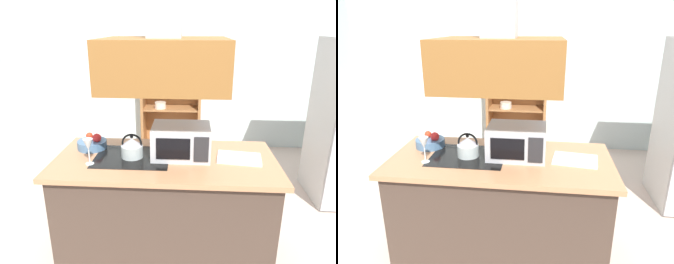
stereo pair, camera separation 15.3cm
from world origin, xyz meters
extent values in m
cube|color=silver|center=(0.00, 3.00, 1.35)|extent=(6.00, 0.12, 2.70)
cube|color=#43342A|center=(-0.15, 0.35, 0.43)|extent=(1.69, 0.78, 0.86)
cube|color=tan|center=(-0.15, 0.35, 0.88)|extent=(1.77, 0.86, 0.04)
cube|color=black|center=(-0.42, 0.35, 0.90)|extent=(0.60, 0.47, 0.00)
cube|color=brown|center=(-0.15, 0.35, 1.65)|extent=(0.90, 0.70, 0.36)
cube|color=#A0683B|center=(-0.68, 2.74, 0.85)|extent=(0.04, 0.40, 1.71)
cube|color=#A0683B|center=(0.19, 2.74, 0.85)|extent=(0.04, 0.40, 1.71)
cube|color=#A0683B|center=(-0.24, 2.74, 1.69)|extent=(0.91, 0.40, 0.03)
cube|color=#A0683B|center=(-0.24, 2.74, 0.04)|extent=(0.91, 0.40, 0.08)
cube|color=#A0683B|center=(-0.24, 2.93, 0.85)|extent=(0.91, 0.02, 1.71)
cube|color=#A0683B|center=(-0.24, 2.74, 0.68)|extent=(0.83, 0.36, 0.02)
cube|color=#A0683B|center=(-0.24, 2.74, 1.11)|extent=(0.83, 0.36, 0.02)
cylinder|color=beige|center=(-0.41, 2.69, 0.72)|extent=(0.18, 0.18, 0.05)
cylinder|color=beige|center=(-0.41, 2.69, 0.76)|extent=(0.17, 0.17, 0.05)
cylinder|color=silver|center=(-0.13, 2.70, 1.18)|extent=(0.01, 0.01, 0.12)
cone|color=silver|center=(-0.13, 2.70, 1.28)|extent=(0.07, 0.07, 0.08)
cylinder|color=silver|center=(0.01, 2.70, 1.18)|extent=(0.01, 0.01, 0.12)
cone|color=silver|center=(0.01, 2.70, 1.28)|extent=(0.07, 0.07, 0.08)
cylinder|color=#B1BFBD|center=(-0.42, 0.35, 0.95)|extent=(0.18, 0.18, 0.10)
cone|color=#B8B7C4|center=(-0.42, 0.35, 1.03)|extent=(0.17, 0.17, 0.06)
sphere|color=black|center=(-0.42, 0.35, 1.08)|extent=(0.03, 0.03, 0.03)
torus|color=black|center=(-0.42, 0.35, 1.02)|extent=(0.17, 0.02, 0.17)
cube|color=white|center=(0.44, 0.36, 0.91)|extent=(0.37, 0.29, 0.02)
cube|color=#B7BABF|center=(-0.03, 0.40, 1.03)|extent=(0.46, 0.34, 0.26)
cube|color=black|center=(-0.08, 0.22, 1.03)|extent=(0.26, 0.01, 0.17)
cube|color=#262628|center=(0.13, 0.22, 1.03)|extent=(0.11, 0.01, 0.20)
cylinder|color=silver|center=(-0.72, 0.19, 0.90)|extent=(0.06, 0.06, 0.01)
cylinder|color=silver|center=(-0.72, 0.19, 0.96)|extent=(0.01, 0.01, 0.11)
cone|color=silver|center=(-0.72, 0.19, 1.06)|extent=(0.08, 0.08, 0.09)
cylinder|color=#4C7299|center=(-0.80, 0.51, 0.94)|extent=(0.25, 0.25, 0.07)
sphere|color=red|center=(-0.75, 0.50, 1.00)|extent=(0.08, 0.08, 0.08)
sphere|color=red|center=(-0.83, 0.55, 1.00)|extent=(0.06, 0.06, 0.06)
camera|label=1|loc=(0.03, -1.93, 1.91)|focal=33.13mm
camera|label=2|loc=(0.18, -1.92, 1.91)|focal=33.13mm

